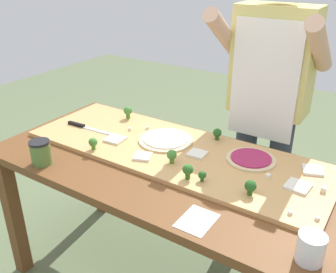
# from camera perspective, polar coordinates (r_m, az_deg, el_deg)

# --- Properties ---
(prep_table) EXTENTS (1.71, 0.81, 0.79)m
(prep_table) POSITION_cam_1_polar(r_m,az_deg,el_deg) (1.79, 0.32, -6.97)
(prep_table) COLOR brown
(prep_table) RESTS_ON ground
(cutting_board) EXTENTS (1.50, 0.52, 0.02)m
(cutting_board) POSITION_cam_1_polar(r_m,az_deg,el_deg) (1.82, 0.84, -2.16)
(cutting_board) COLOR tan
(cutting_board) RESTS_ON prep_table
(chefs_knife) EXTENTS (0.32, 0.04, 0.02)m
(chefs_knife) POSITION_cam_1_polar(r_m,az_deg,el_deg) (2.09, -12.57, 1.45)
(chefs_knife) COLOR #B7BABF
(chefs_knife) RESTS_ON cutting_board
(pizza_whole_white_garlic) EXTENTS (0.28, 0.28, 0.02)m
(pizza_whole_white_garlic) POSITION_cam_1_polar(r_m,az_deg,el_deg) (1.89, -0.34, -0.46)
(pizza_whole_white_garlic) COLOR beige
(pizza_whole_white_garlic) RESTS_ON cutting_board
(pizza_whole_beet_magenta) EXTENTS (0.23, 0.23, 0.02)m
(pizza_whole_beet_magenta) POSITION_cam_1_polar(r_m,az_deg,el_deg) (1.76, 12.51, -3.35)
(pizza_whole_beet_magenta) COLOR beige
(pizza_whole_beet_magenta) RESTS_ON cutting_board
(pizza_slice_center) EXTENTS (0.10, 0.10, 0.01)m
(pizza_slice_center) POSITION_cam_1_polar(r_m,az_deg,el_deg) (1.92, -8.01, -0.42)
(pizza_slice_center) COLOR silver
(pizza_slice_center) RESTS_ON cutting_board
(pizza_slice_far_right) EXTENTS (0.10, 0.10, 0.01)m
(pizza_slice_far_right) POSITION_cam_1_polar(r_m,az_deg,el_deg) (1.61, 19.15, -7.16)
(pizza_slice_far_right) COLOR silver
(pizza_slice_far_right) RESTS_ON cutting_board
(pizza_slice_near_right) EXTENTS (0.11, 0.11, 0.01)m
(pizza_slice_near_right) POSITION_cam_1_polar(r_m,az_deg,el_deg) (1.75, 21.14, -4.79)
(pizza_slice_near_right) COLOR silver
(pizza_slice_near_right) RESTS_ON cutting_board
(pizza_slice_far_left) EXTENTS (0.08, 0.08, 0.01)m
(pizza_slice_far_left) POSITION_cam_1_polar(r_m,az_deg,el_deg) (1.77, 4.46, -2.64)
(pizza_slice_far_left) COLOR silver
(pizza_slice_far_left) RESTS_ON cutting_board
(pizza_slice_near_left) EXTENTS (0.10, 0.10, 0.01)m
(pizza_slice_near_left) POSITION_cam_1_polar(r_m,az_deg,el_deg) (1.74, -3.87, -3.03)
(pizza_slice_near_left) COLOR silver
(pizza_slice_near_left) RESTS_ON cutting_board
(broccoli_floret_back_right) EXTENTS (0.04, 0.04, 0.06)m
(broccoli_floret_back_right) POSITION_cam_1_polar(r_m,az_deg,el_deg) (1.91, 7.50, 0.50)
(broccoli_floret_back_right) COLOR #2C5915
(broccoli_floret_back_right) RESTS_ON cutting_board
(broccoli_floret_front_mid) EXTENTS (0.05, 0.05, 0.07)m
(broccoli_floret_front_mid) POSITION_cam_1_polar(r_m,az_deg,el_deg) (2.16, -6.13, 3.85)
(broccoli_floret_front_mid) COLOR #487A23
(broccoli_floret_front_mid) RESTS_ON cutting_board
(broccoli_floret_back_left) EXTENTS (0.03, 0.03, 0.05)m
(broccoli_floret_back_left) POSITION_cam_1_polar(r_m,az_deg,el_deg) (1.56, 5.22, -5.92)
(broccoli_floret_back_left) COLOR #2C5915
(broccoli_floret_back_left) RESTS_ON cutting_board
(broccoli_floret_front_right) EXTENTS (0.05, 0.05, 0.07)m
(broccoli_floret_front_right) POSITION_cam_1_polar(r_m,az_deg,el_deg) (1.56, 3.03, -5.13)
(broccoli_floret_front_right) COLOR #366618
(broccoli_floret_front_right) RESTS_ON cutting_board
(broccoli_floret_back_mid) EXTENTS (0.05, 0.05, 0.06)m
(broccoli_floret_back_mid) POSITION_cam_1_polar(r_m,az_deg,el_deg) (1.68, 0.57, -2.89)
(broccoli_floret_back_mid) COLOR #487A23
(broccoli_floret_back_mid) RESTS_ON cutting_board
(broccoli_floret_front_left) EXTENTS (0.05, 0.05, 0.06)m
(broccoli_floret_front_left) POSITION_cam_1_polar(r_m,az_deg,el_deg) (1.50, 12.43, -7.44)
(broccoli_floret_front_left) COLOR #2C5915
(broccoli_floret_front_left) RESTS_ON cutting_board
(broccoli_floret_center_right) EXTENTS (0.04, 0.04, 0.06)m
(broccoli_floret_center_right) POSITION_cam_1_polar(r_m,az_deg,el_deg) (1.83, -11.33, -0.91)
(broccoli_floret_center_right) COLOR #487A23
(broccoli_floret_center_right) RESTS_ON cutting_board
(cheese_crumble_a) EXTENTS (0.02, 0.02, 0.01)m
(cheese_crumble_a) POSITION_cam_1_polar(r_m,az_deg,el_deg) (1.45, 21.78, -11.52)
(cheese_crumble_a) COLOR silver
(cheese_crumble_a) RESTS_ON cutting_board
(cheese_crumble_b) EXTENTS (0.02, 0.02, 0.01)m
(cheese_crumble_b) POSITION_cam_1_polar(r_m,az_deg,el_deg) (1.45, 18.09, -10.97)
(cheese_crumble_b) COLOR white
(cheese_crumble_b) RESTS_ON cutting_board
(cheese_crumble_c) EXTENTS (0.02, 0.02, 0.02)m
(cheese_crumble_c) POSITION_cam_1_polar(r_m,az_deg,el_deg) (1.64, 14.97, -5.83)
(cheese_crumble_c) COLOR white
(cheese_crumble_c) RESTS_ON cutting_board
(cheese_crumble_d) EXTENTS (0.02, 0.02, 0.02)m
(cheese_crumble_d) POSITION_cam_1_polar(r_m,az_deg,el_deg) (1.62, 22.60, -7.45)
(cheese_crumble_d) COLOR silver
(cheese_crumble_d) RESTS_ON cutting_board
(cheese_crumble_e) EXTENTS (0.02, 0.02, 0.02)m
(cheese_crumble_e) POSITION_cam_1_polar(r_m,az_deg,el_deg) (2.02, -5.80, 1.15)
(cheese_crumble_e) COLOR silver
(cheese_crumble_e) RESTS_ON cutting_board
(cheese_crumble_f) EXTENTS (0.02, 0.02, 0.01)m
(cheese_crumble_f) POSITION_cam_1_polar(r_m,az_deg,el_deg) (2.03, -3.13, 1.35)
(cheese_crumble_f) COLOR white
(cheese_crumble_f) RESTS_ON cutting_board
(flour_cup) EXTENTS (0.09, 0.09, 0.10)m
(flour_cup) POSITION_cam_1_polar(r_m,az_deg,el_deg) (1.29, 20.84, -15.78)
(flour_cup) COLOR white
(flour_cup) RESTS_ON prep_table
(sauce_jar) EXTENTS (0.09, 0.09, 0.11)m
(sauce_jar) POSITION_cam_1_polar(r_m,az_deg,el_deg) (1.80, -18.80, -2.32)
(sauce_jar) COLOR #517033
(sauce_jar) RESTS_ON prep_table
(recipe_note) EXTENTS (0.12, 0.15, 0.00)m
(recipe_note) POSITION_cam_1_polar(r_m,az_deg,el_deg) (1.39, 4.43, -12.62)
(recipe_note) COLOR white
(recipe_note) RESTS_ON prep_table
(cook_center) EXTENTS (0.54, 0.39, 1.67)m
(cook_center) POSITION_cam_1_polar(r_m,az_deg,el_deg) (2.06, 15.05, 6.21)
(cook_center) COLOR #333847
(cook_center) RESTS_ON ground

